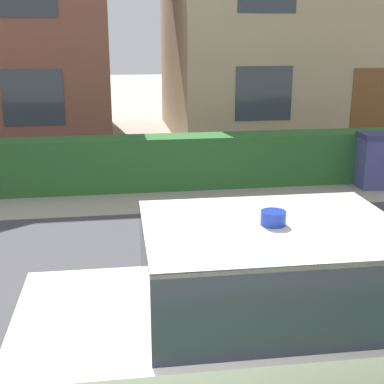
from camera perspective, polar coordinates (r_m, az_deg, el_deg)
The scene contains 5 objects.
road_strip at distance 6.28m, azimuth -8.41°, elevation -10.94°, with size 28.00×5.78×0.01m, color #424247.
garden_hedge at distance 10.44m, azimuth -0.99°, elevation 3.28°, with size 8.81×0.69×1.01m, color #2D662D.
police_car at distance 4.56m, azimuth 9.49°, elevation -12.63°, with size 4.39×1.78×1.55m.
house_right at distance 16.89m, azimuth 12.66°, elevation 18.94°, with size 8.67×6.59×7.34m.
wheelie_bin at distance 10.99m, azimuth 18.89°, elevation 3.24°, with size 0.66×0.63×1.07m.
Camera 1 is at (0.05, -1.67, 2.87)m, focal length 50.00 mm.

